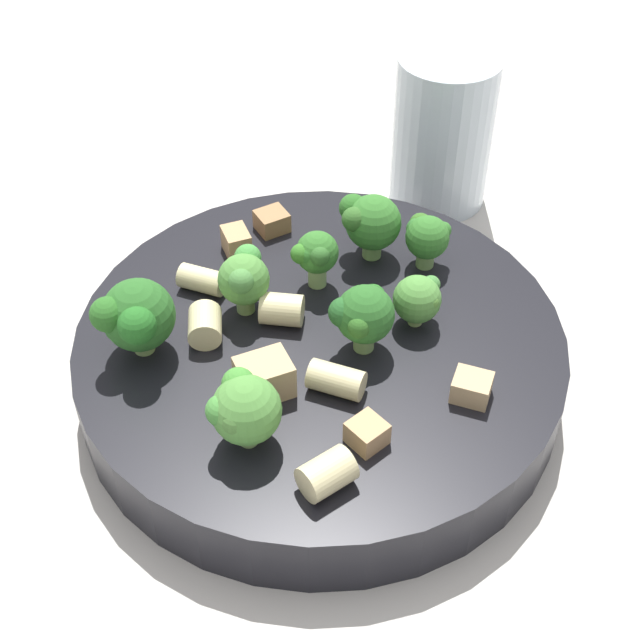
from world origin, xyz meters
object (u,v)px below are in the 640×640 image
Objects in this scene: broccoli_floret_7 at (240,408)px; drinking_glass at (436,139)px; broccoli_floret_6 at (362,316)px; chicken_chunk_0 at (367,433)px; rigatoni_4 at (202,280)px; rigatoni_3 at (336,380)px; pasta_bowl at (320,354)px; chicken_chunk_1 at (264,377)px; broccoli_floret_0 at (426,236)px; rigatoni_2 at (281,311)px; broccoli_floret_1 at (366,220)px; chicken_chunk_2 at (236,242)px; broccoli_floret_2 at (316,255)px; chicken_chunk_4 at (472,387)px; rigatoni_1 at (327,474)px; broccoli_floret_4 at (418,299)px; broccoli_floret_5 at (246,274)px; broccoli_floret_3 at (136,317)px; chicken_chunk_3 at (272,221)px; rigatoni_0 at (205,325)px.

broccoli_floret_7 is 0.37× the size of drinking_glass.
broccoli_floret_6 is 0.20m from drinking_glass.
rigatoni_4 is at bearing 63.46° from chicken_chunk_0.
rigatoni_3 is 0.11m from rigatoni_4.
chicken_chunk_1 is (-0.05, 0.01, 0.03)m from pasta_bowl.
pasta_bowl is 0.09m from broccoli_floret_0.
rigatoni_2 is 1.40× the size of chicken_chunk_0.
chicken_chunk_2 is (-0.03, 0.07, -0.02)m from broccoli_floret_1.
broccoli_floret_2 is 1.88× the size of chicken_chunk_4.
pasta_bowl is 11.11× the size of rigatoni_1.
rigatoni_3 is at bearing 163.00° from broccoli_floret_4.
rigatoni_1 is at bearing -153.05° from broccoli_floret_2.
rigatoni_4 is (-0.02, 0.12, -0.01)m from broccoli_floret_4.
broccoli_floret_1 is at bearing 3.66° from pasta_bowl.
chicken_chunk_4 is at bearing -147.31° from broccoli_floret_0.
broccoli_floret_5 reaches higher than chicken_chunk_4.
broccoli_floret_1 is at bearing 0.63° from broccoli_floret_7.
broccoli_floret_3 is 0.13m from chicken_chunk_0.
rigatoni_4 is 0.98× the size of chicken_chunk_1.
rigatoni_2 is at bearing 174.60° from drinking_glass.
chicken_chunk_2 is (0.01, 0.12, -0.01)m from broccoli_floret_4.
broccoli_floret_7 is (-0.08, 0.00, 0.04)m from pasta_bowl.
rigatoni_4 is 1.59× the size of chicken_chunk_0.
broccoli_floret_3 is 1.84× the size of rigatoni_1.
broccoli_floret_0 is at bearing 8.61° from chicken_chunk_0.
drinking_glass is at bearing -5.22° from broccoli_floret_2.
chicken_chunk_3 is at bearing 16.03° from broccoli_floret_5.
rigatoni_2 is 0.07m from chicken_chunk_2.
rigatoni_0 reaches higher than chicken_chunk_0.
broccoli_floret_7 is at bearing -157.95° from chicken_chunk_3.
rigatoni_2 is at bearing 37.33° from rigatoni_1.
rigatoni_3 is 0.13m from chicken_chunk_2.
rigatoni_2 is 0.05m from chicken_chunk_1.
rigatoni_1 and rigatoni_2 have the same top height.
rigatoni_4 is at bearing 86.22° from pasta_bowl.
broccoli_floret_3 is 0.17m from chicken_chunk_4.
broccoli_floret_0 is at bearing -70.59° from chicken_chunk_2.
chicken_chunk_3 reaches higher than pasta_bowl.
broccoli_floret_0 reaches higher than chicken_chunk_0.
broccoli_floret_2 is 1.26× the size of rigatoni_3.
broccoli_floret_5 is at bearing 106.31° from broccoli_floret_4.
rigatoni_3 is 1.06× the size of chicken_chunk_1.
chicken_chunk_0 is (-0.06, -0.03, -0.02)m from broccoli_floret_6.
broccoli_floret_4 is (0.08, -0.12, -0.01)m from broccoli_floret_3.
chicken_chunk_0 is at bearing 143.41° from chicken_chunk_4.
broccoli_floret_3 reaches higher than chicken_chunk_1.
chicken_chunk_3 is (0.12, 0.06, -0.00)m from chicken_chunk_1.
chicken_chunk_2 is (0.04, 0.10, -0.02)m from broccoli_floret_6.
broccoli_floret_0 reaches higher than rigatoni_2.
broccoli_floret_6 reaches higher than pasta_bowl.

